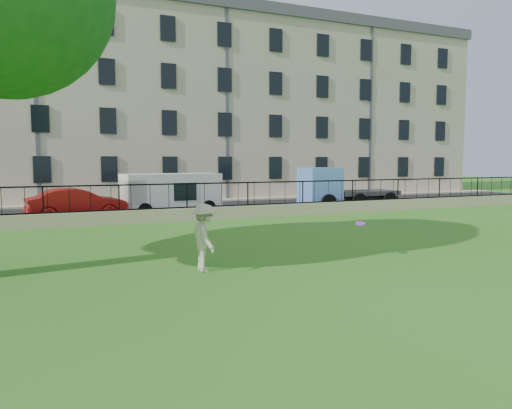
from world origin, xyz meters
name	(u,v)px	position (x,y,z in m)	size (l,w,h in m)	color
ground	(331,278)	(0.00, 0.00, 0.00)	(120.00, 120.00, 0.00)	#3A6E1A
retaining_wall	(187,215)	(0.00, 12.00, 0.30)	(50.00, 0.40, 0.60)	tan
iron_railing	(187,196)	(0.00, 12.00, 1.15)	(50.00, 0.05, 1.13)	black
street	(163,211)	(0.00, 16.70, 0.01)	(60.00, 9.00, 0.01)	black
sidewalk	(143,203)	(0.00, 21.90, 0.06)	(60.00, 1.40, 0.12)	tan
building_row	(125,103)	(0.00, 27.57, 6.92)	(56.40, 10.40, 13.80)	beige
man	(204,238)	(-2.50, 1.92, 0.85)	(1.09, 0.63, 1.69)	#BDB499
frisbee	(360,224)	(1.94, 1.57, 1.00)	(0.27, 0.27, 0.03)	purple
red_sedan	(77,204)	(-4.50, 14.53, 0.73)	(1.56, 4.46, 1.47)	#A11513
white_van	(171,194)	(0.16, 15.40, 1.03)	(4.93, 1.92, 2.07)	silver
blue_truck	(347,188)	(10.30, 14.40, 1.17)	(5.57, 1.98, 2.34)	#5E8CDC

